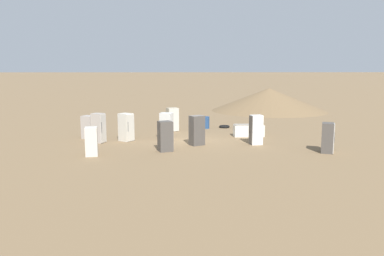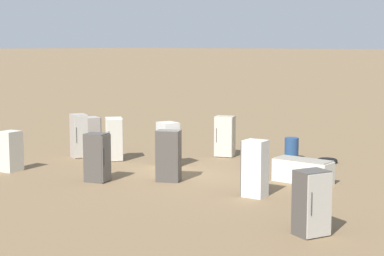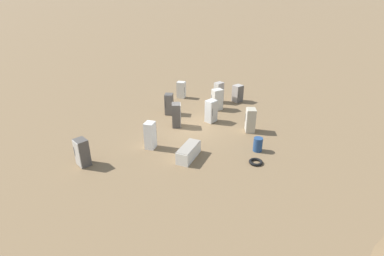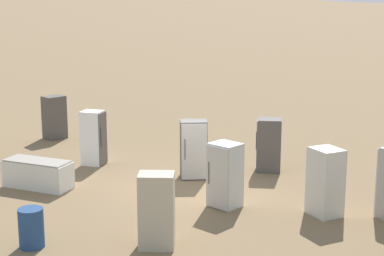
{
  "view_description": "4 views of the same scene",
  "coord_description": "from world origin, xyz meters",
  "views": [
    {
      "loc": [
        22.03,
        -1.37,
        4.36
      ],
      "look_at": [
        0.93,
        -0.18,
        1.02
      ],
      "focal_mm": 35.0,
      "sensor_mm": 36.0,
      "label": 1
    },
    {
      "loc": [
        16.55,
        14.15,
        4.58
      ],
      "look_at": [
        -1.25,
        -0.58,
        1.53
      ],
      "focal_mm": 60.0,
      "sensor_mm": 36.0,
      "label": 2
    },
    {
      "loc": [
        -8.32,
        17.32,
        9.2
      ],
      "look_at": [
        -1.03,
        1.42,
        0.78
      ],
      "focal_mm": 28.0,
      "sensor_mm": 36.0,
      "label": 3
    },
    {
      "loc": [
        -15.75,
        -7.35,
        5.57
      ],
      "look_at": [
        -0.8,
        -0.57,
        1.89
      ],
      "focal_mm": 60.0,
      "sensor_mm": 36.0,
      "label": 4
    }
  ],
  "objects": [
    {
      "name": "rusty_barrel",
      "position": [
        -5.32,
        1.19,
        0.44
      ],
      "size": [
        0.55,
        0.55,
        0.87
      ],
      "color": "navy",
      "rests_on": "ground_plane"
    },
    {
      "name": "discarded_fridge_10",
      "position": [
        3.2,
        6.82,
        0.79
      ],
      "size": [
        0.91,
        0.85,
        1.59
      ],
      "rotation": [
        0.0,
        0.0,
        5.9
      ],
      "color": "#4C4742",
      "rests_on": "ground_plane"
    },
    {
      "name": "ground_plane",
      "position": [
        0.0,
        0.0,
        0.0
      ],
      "size": [
        1000.0,
        1000.0,
        0.0
      ],
      "primitive_type": "plane",
      "color": "brown"
    },
    {
      "name": "discarded_fridge_2",
      "position": [
        -4.19,
        -1.27,
        0.83
      ],
      "size": [
        0.85,
        0.92,
        1.66
      ],
      "rotation": [
        0.0,
        0.0,
        5.1
      ],
      "color": "#B2A88E",
      "rests_on": "ground_plane"
    },
    {
      "name": "discarded_fridge_6",
      "position": [
        -1.16,
        -1.66,
        0.83
      ],
      "size": [
        0.84,
        0.88,
        1.66
      ],
      "rotation": [
        0.0,
        0.0,
        1.25
      ],
      "color": "silver",
      "rests_on": "ground_plane"
    },
    {
      "name": "discarded_fridge_4",
      "position": [
        0.8,
        3.56,
        0.86
      ],
      "size": [
        0.64,
        0.76,
        1.72
      ],
      "rotation": [
        0.0,
        0.0,
        3.28
      ],
      "color": "white",
      "rests_on": "ground_plane"
    },
    {
      "name": "discarded_fridge_1",
      "position": [
        0.79,
        0.1,
        0.86
      ],
      "size": [
        0.89,
        0.95,
        1.72
      ],
      "rotation": [
        0.0,
        0.0,
        2.06
      ],
      "color": "#4C4742",
      "rests_on": "ground_plane"
    },
    {
      "name": "discarded_fridge_8",
      "position": [
        2.36,
        -1.69,
        0.81
      ],
      "size": [
        0.79,
        0.88,
        1.62
      ],
      "rotation": [
        0.0,
        0.0,
        0.33
      ],
      "color": "#4C4742",
      "rests_on": "ground_plane"
    },
    {
      "name": "discarded_fridge_0",
      "position": [
        -1.85,
        3.69,
        0.39
      ],
      "size": [
        0.79,
        1.96,
        0.79
      ],
      "rotation": [
        0.0,
        0.0,
        3.16
      ],
      "color": "silver",
      "rests_on": "ground_plane"
    },
    {
      "name": "discarded_fridge_3",
      "position": [
        -0.71,
        -4.12,
        0.85
      ],
      "size": [
        0.98,
        1.0,
        1.69
      ],
      "rotation": [
        0.0,
        0.0,
        5.6
      ],
      "color": "beige",
      "rests_on": "ground_plane"
    }
  ]
}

